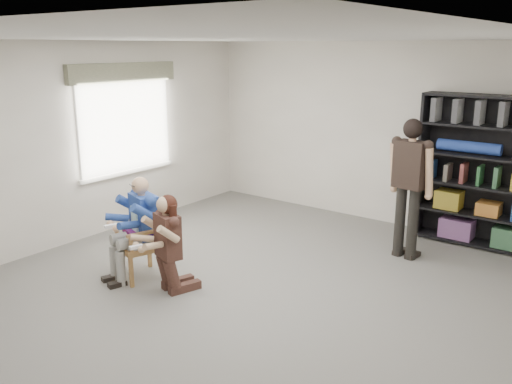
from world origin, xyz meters
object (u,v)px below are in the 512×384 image
Objects in this scene: bookshelf at (485,173)px; standing_man at (409,190)px; kneeling_woman at (166,245)px; seated_man at (139,228)px; armchair at (139,239)px.

bookshelf is 1.14× the size of standing_man.
standing_man reaches higher than kneeling_woman.
bookshelf is at bearing 68.45° from seated_man.
seated_man is 0.68× the size of standing_man.
seated_man is at bearing -123.52° from standing_man.
kneeling_woman reaches higher than armchair.
kneeling_woman is (0.58, -0.12, 0.09)m from armchair.
seated_man is 4.67m from bookshelf.
armchair is at bearing 0.00° from seated_man.
standing_man is (2.32, 2.53, 0.29)m from seated_man.
standing_man is (-0.66, -1.04, -0.13)m from bookshelf.
standing_man is at bearing -122.32° from bookshelf.
seated_man reaches higher than kneeling_woman.
armchair is at bearing -173.45° from kneeling_woman.
standing_man is at bearing 75.00° from kneeling_woman.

